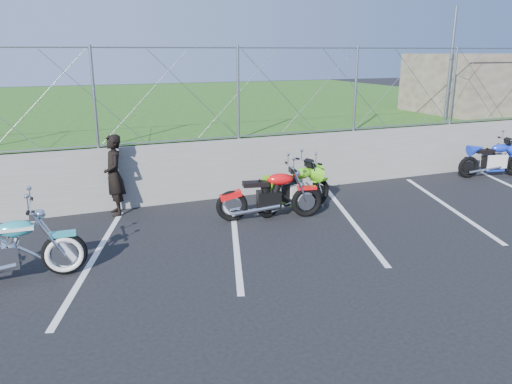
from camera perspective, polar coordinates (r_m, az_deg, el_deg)
name	(u,v)px	position (r m, az deg, el deg)	size (l,w,h in m)	color
ground	(257,257)	(8.05, 0.07, -7.46)	(90.00, 90.00, 0.00)	black
retaining_wall	(196,171)	(11.01, -6.87, 2.41)	(30.00, 0.22, 1.30)	slate
grass_field	(128,117)	(20.69, -14.43, 8.30)	(30.00, 20.00, 1.30)	#255316
stone_building	(492,83)	(18.17, 25.41, 11.24)	(5.00, 3.00, 1.80)	brown
chain_link_fence	(193,95)	(10.75, -7.16, 11.00)	(28.00, 0.03, 2.00)	gray
sign_pole	(450,66)	(14.68, 21.33, 13.29)	(0.08, 0.08, 3.00)	gray
parking_lines	(296,228)	(9.36, 4.56, -4.08)	(18.29, 4.31, 0.01)	silver
cruiser_turquoise	(5,253)	(7.89, -26.74, -6.23)	(2.25, 0.71, 1.12)	black
naked_orange	(271,197)	(9.69, 1.74, -0.56)	(2.08, 0.71, 1.05)	black
sportbike_green	(296,190)	(10.21, 4.57, 0.17)	(1.91, 0.75, 1.01)	black
sportbike_blue	(493,161)	(14.42, 25.48, 3.25)	(1.89, 0.67, 0.99)	black
person_standing	(114,175)	(10.27, -15.91, 1.85)	(0.59, 0.39, 1.62)	black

